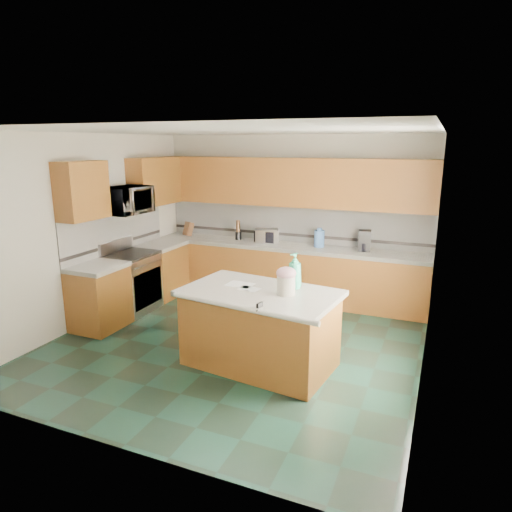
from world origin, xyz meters
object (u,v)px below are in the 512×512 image
at_px(soap_bottle_island, 295,271).
at_px(island_base, 260,331).
at_px(toaster_oven, 267,236).
at_px(knife_block, 188,229).
at_px(coffee_maker, 365,241).
at_px(island_top, 260,293).
at_px(treat_jar, 286,285).

bearing_deg(soap_bottle_island, island_base, -119.50).
bearing_deg(island_base, toaster_oven, 116.96).
xyz_separation_m(knife_block, coffee_maker, (3.16, 0.03, 0.04)).
distance_m(island_top, treat_jar, 0.35).
height_order(island_top, coffee_maker, coffee_maker).
distance_m(soap_bottle_island, coffee_maker, 2.29).
bearing_deg(toaster_oven, island_base, -95.13).
bearing_deg(coffee_maker, soap_bottle_island, -109.54).
distance_m(island_base, toaster_oven, 2.68).
xyz_separation_m(toaster_oven, coffee_maker, (1.63, 0.03, 0.05)).
distance_m(island_base, coffee_maker, 2.68).
relative_size(toaster_oven, coffee_maker, 1.22).
height_order(island_top, knife_block, knife_block).
distance_m(island_base, knife_block, 3.50).
height_order(knife_block, coffee_maker, coffee_maker).
bearing_deg(knife_block, toaster_oven, 23.45).
relative_size(island_base, treat_jar, 7.74).
xyz_separation_m(treat_jar, toaster_oven, (-1.20, 2.47, 0.01)).
height_order(island_base, soap_bottle_island, soap_bottle_island).
relative_size(island_base, island_top, 0.94).
relative_size(soap_bottle_island, knife_block, 1.69).
height_order(island_top, treat_jar, treat_jar).
relative_size(island_top, toaster_oven, 4.48).
bearing_deg(treat_jar, island_top, 169.73).
bearing_deg(island_top, treat_jar, 4.94).
bearing_deg(toaster_oven, soap_bottle_island, -86.11).
distance_m(island_top, coffee_maker, 2.61).
xyz_separation_m(island_top, treat_jar, (0.32, -0.01, 0.14)).
height_order(island_base, knife_block, knife_block).
height_order(treat_jar, soap_bottle_island, soap_bottle_island).
xyz_separation_m(island_base, treat_jar, (0.32, -0.01, 0.60)).
relative_size(island_base, soap_bottle_island, 3.97).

